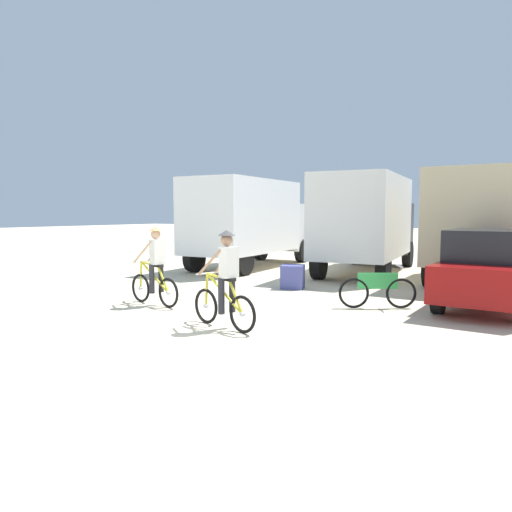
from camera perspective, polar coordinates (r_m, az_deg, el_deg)
name	(u,v)px	position (r m, az deg, el deg)	size (l,w,h in m)	color
ground_plane	(166,330)	(8.97, -10.68, -8.68)	(120.00, 120.00, 0.00)	beige
box_truck_avon_van	(250,219)	(18.64, -0.69, 4.39)	(2.82, 6.89, 3.35)	white
box_truck_white_box	(367,220)	(17.29, 13.09, 4.19)	(3.19, 6.99, 3.35)	white
box_truck_tan_camper	(481,221)	(16.63, 25.14, 3.80)	(2.60, 6.83, 3.35)	#CCB78E
sedan_parked	(489,269)	(11.90, 25.97, -1.38)	(1.81, 4.21, 1.76)	maroon
cyclist_orange_shirt	(155,269)	(11.24, -11.89, -1.51)	(1.72, 0.53, 1.82)	black
cyclist_cowboy_hat	(225,283)	(8.80, -3.67, -3.25)	(1.70, 0.60, 1.82)	black
bicycle_spare	(378,291)	(11.05, 14.26, -4.02)	(1.51, 0.96, 0.97)	black
supply_crate	(293,277)	(13.56, 4.39, -2.48)	(0.62, 0.61, 0.66)	#4C5199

